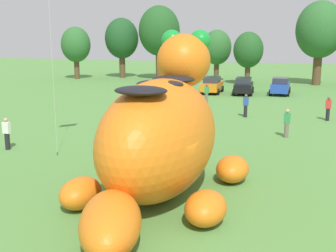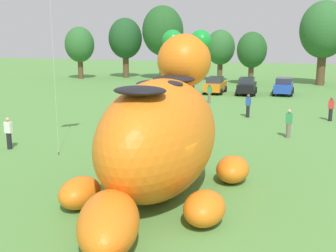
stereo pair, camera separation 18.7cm
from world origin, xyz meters
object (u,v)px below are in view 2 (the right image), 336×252
object	(u,v)px
giant_inflatable_creature	(160,136)
car_green	(182,84)
spectator_by_cars	(331,109)
spectator_near_inflatable	(289,124)
spectator_far_side	(248,106)
car_black	(247,86)
spectator_mid_field	(9,133)
spectator_wandering	(209,94)
car_blue	(284,86)
car_orange	(215,85)

from	to	relation	value
giant_inflatable_creature	car_green	distance (m)	29.34
car_green	spectator_by_cars	world-z (taller)	car_green
spectator_near_inflatable	spectator_far_side	distance (m)	6.48
car_black	spectator_mid_field	bearing A→B (deg)	-109.88
spectator_by_cars	car_black	bearing A→B (deg)	122.13
car_green	car_black	bearing A→B (deg)	4.04
spectator_mid_field	spectator_by_cars	bearing A→B (deg)	38.64
giant_inflatable_creature	spectator_far_side	size ratio (longest dim) A/B	6.99
giant_inflatable_creature	car_green	size ratio (longest dim) A/B	2.91
car_green	spectator_wandering	world-z (taller)	car_green
car_green	car_black	distance (m)	6.77
spectator_wandering	giant_inflatable_creature	bearing A→B (deg)	-82.24
spectator_mid_field	car_blue	bearing A→B (deg)	64.10
spectator_wandering	spectator_far_side	world-z (taller)	same
giant_inflatable_creature	spectator_wandering	distance (m)	22.30
car_green	spectator_mid_field	world-z (taller)	car_green
giant_inflatable_creature	spectator_by_cars	bearing A→B (deg)	67.95
car_blue	spectator_wandering	world-z (taller)	car_blue
car_green	car_blue	distance (m)	10.43
spectator_near_inflatable	car_green	bearing A→B (deg)	123.57
spectator_by_cars	car_green	bearing A→B (deg)	141.21
car_orange	car_blue	xyz separation A→B (m)	(6.81, 1.08, 0.00)
spectator_mid_field	car_orange	bearing A→B (deg)	76.78
spectator_by_cars	spectator_far_side	world-z (taller)	same
car_green	giant_inflatable_creature	bearing A→B (deg)	-75.39
car_green	car_black	size ratio (longest dim) A/B	0.98
car_black	spectator_by_cars	xyz separation A→B (m)	(7.49, -11.93, -0.01)
car_green	car_orange	xyz separation A→B (m)	(3.53, 0.33, 0.00)
car_blue	spectator_by_cars	world-z (taller)	car_blue
car_black	spectator_by_cars	distance (m)	14.08
giant_inflatable_creature	car_black	size ratio (longest dim) A/B	2.85
giant_inflatable_creature	spectator_by_cars	size ratio (longest dim) A/B	6.99
car_blue	spectator_far_side	bearing A→B (deg)	-97.74
spectator_mid_field	spectator_wandering	xyz separation A→B (m)	(6.75, 18.41, 0.00)
car_black	car_blue	world-z (taller)	same
car_green	car_blue	world-z (taller)	same
car_black	car_blue	size ratio (longest dim) A/B	1.02
car_green	spectator_far_side	distance (m)	14.62
spectator_mid_field	giant_inflatable_creature	bearing A→B (deg)	-20.46
car_green	spectator_mid_field	distance (m)	24.84
spectator_near_inflatable	spectator_by_cars	xyz separation A→B (m)	(2.60, 6.10, 0.00)
car_green	spectator_far_side	world-z (taller)	car_green
giant_inflatable_creature	spectator_near_inflatable	size ratio (longest dim) A/B	6.99
car_green	car_orange	world-z (taller)	same
car_blue	spectator_by_cars	distance (m)	13.44
car_green	spectator_by_cars	bearing A→B (deg)	-38.79
giant_inflatable_creature	spectator_near_inflatable	bearing A→B (deg)	68.52
giant_inflatable_creature	spectator_far_side	bearing A→B (deg)	86.07
spectator_near_inflatable	spectator_mid_field	world-z (taller)	same
giant_inflatable_creature	car_blue	world-z (taller)	giant_inflatable_creature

